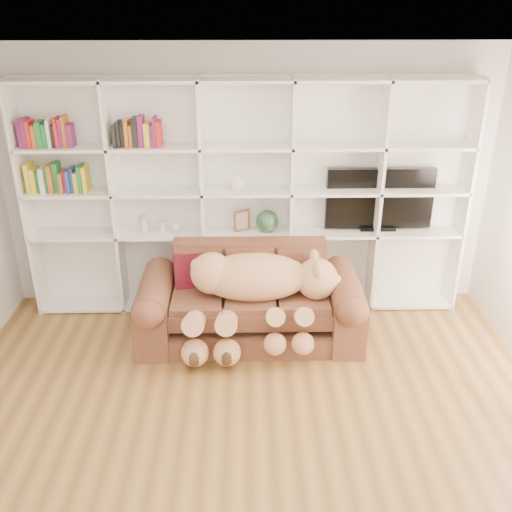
{
  "coord_description": "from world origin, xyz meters",
  "views": [
    {
      "loc": [
        -0.02,
        -3.13,
        3.1
      ],
      "look_at": [
        0.08,
        1.63,
        0.89
      ],
      "focal_mm": 40.0,
      "sensor_mm": 36.0,
      "label": 1
    }
  ],
  "objects_px": {
    "gift_box": "(320,330)",
    "tv": "(379,199)",
    "teddy_bear": "(255,289)",
    "sofa": "(250,306)"
  },
  "relations": [
    {
      "from": "sofa",
      "to": "tv",
      "type": "xyz_separation_m",
      "value": [
        1.33,
        0.66,
        0.85
      ]
    },
    {
      "from": "sofa",
      "to": "gift_box",
      "type": "distance_m",
      "value": 0.72
    },
    {
      "from": "sofa",
      "to": "gift_box",
      "type": "bearing_deg",
      "value": -7.11
    },
    {
      "from": "sofa",
      "to": "tv",
      "type": "bearing_deg",
      "value": 26.52
    },
    {
      "from": "tv",
      "to": "sofa",
      "type": "bearing_deg",
      "value": -153.48
    },
    {
      "from": "gift_box",
      "to": "tv",
      "type": "bearing_deg",
      "value": 48.99
    },
    {
      "from": "teddy_bear",
      "to": "gift_box",
      "type": "relative_size",
      "value": 5.69
    },
    {
      "from": "gift_box",
      "to": "tv",
      "type": "relative_size",
      "value": 0.24
    },
    {
      "from": "teddy_bear",
      "to": "sofa",
      "type": "bearing_deg",
      "value": 94.43
    },
    {
      "from": "sofa",
      "to": "teddy_bear",
      "type": "xyz_separation_m",
      "value": [
        0.04,
        -0.18,
        0.27
      ]
    }
  ]
}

